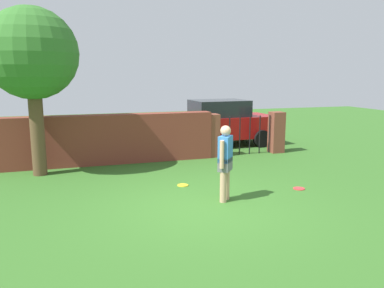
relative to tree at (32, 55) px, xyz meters
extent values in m
plane|color=#336623|center=(3.35, -3.76, -3.14)|extent=(40.00, 40.00, 0.00)
cube|color=brown|center=(1.85, 0.79, -2.40)|extent=(6.51, 0.50, 1.49)
cylinder|color=brown|center=(0.00, 0.00, -1.87)|extent=(0.36, 0.36, 2.55)
sphere|color=#337028|center=(0.00, 0.00, 0.05)|extent=(2.35, 2.35, 2.35)
cylinder|color=tan|center=(3.84, -3.58, -2.72)|extent=(0.14, 0.14, 0.85)
cylinder|color=tan|center=(3.98, -3.42, -2.72)|extent=(0.14, 0.14, 0.85)
cube|color=slate|center=(3.91, -3.50, -2.34)|extent=(0.40, 0.42, 0.28)
cube|color=#3372BF|center=(3.91, -3.50, -2.02)|extent=(0.40, 0.42, 0.55)
sphere|color=tan|center=(3.91, -3.50, -1.63)|extent=(0.22, 0.22, 0.22)
cylinder|color=tan|center=(3.77, -3.67, -2.09)|extent=(0.09, 0.09, 0.58)
cylinder|color=tan|center=(4.06, -3.33, -2.09)|extent=(0.09, 0.09, 0.58)
cube|color=brown|center=(5.21, 0.79, -2.44)|extent=(0.44, 0.44, 1.40)
cube|color=brown|center=(7.59, 0.79, -2.44)|extent=(0.44, 0.44, 1.40)
cylinder|color=black|center=(5.48, 0.79, -2.49)|extent=(0.04, 0.04, 1.30)
cylinder|color=black|center=(5.84, 0.79, -2.49)|extent=(0.04, 0.04, 1.30)
cylinder|color=black|center=(6.21, 0.79, -2.49)|extent=(0.04, 0.04, 1.30)
cylinder|color=black|center=(6.58, 0.79, -2.49)|extent=(0.04, 0.04, 1.30)
cylinder|color=black|center=(6.95, 0.79, -2.49)|extent=(0.04, 0.04, 1.30)
cylinder|color=black|center=(7.32, 0.79, -2.49)|extent=(0.04, 0.04, 1.30)
cube|color=#A51111|center=(6.16, 2.56, -2.42)|extent=(4.27, 1.88, 0.80)
cube|color=#1E2328|center=(6.16, 2.56, -1.72)|extent=(2.06, 1.59, 0.60)
cylinder|color=black|center=(7.49, 3.47, -2.82)|extent=(0.65, 0.25, 0.64)
cylinder|color=black|center=(7.57, 1.78, -2.82)|extent=(0.65, 0.25, 0.64)
cylinder|color=black|center=(4.76, 3.35, -2.82)|extent=(0.65, 0.25, 0.64)
cylinder|color=black|center=(4.84, 1.66, -2.82)|extent=(0.65, 0.25, 0.64)
cylinder|color=red|center=(5.91, -3.25, -3.13)|extent=(0.27, 0.27, 0.02)
cylinder|color=yellow|center=(3.37, -2.15, -3.13)|extent=(0.27, 0.27, 0.02)
camera|label=1|loc=(0.86, -10.82, -0.48)|focal=36.01mm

